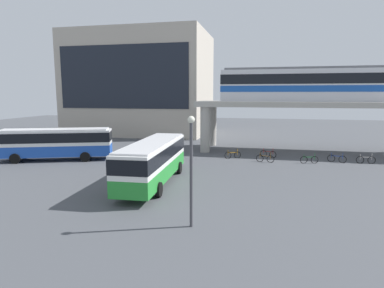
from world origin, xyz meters
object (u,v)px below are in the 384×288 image
Objects in this scene: train at (309,84)px; bicycle_orange at (233,155)px; station_building at (141,84)px; bicycle_red at (268,154)px; bicycle_brown at (265,158)px; bicycle_green at (309,160)px; bicycle_silver at (366,160)px; bus_main at (153,158)px; bus_secondary at (55,141)px; bicycle_blue at (337,159)px; pedestrian_by_bike_rack at (171,151)px.

bicycle_orange is at bearing -143.86° from train.
bicycle_orange is (17.90, -20.39, -8.07)m from station_building.
station_building is 29.79m from bicycle_red.
station_building is 31.33m from bicycle_brown.
bicycle_silver is at bearing 11.32° from bicycle_green.
bicycle_red is (21.55, -18.91, -8.07)m from station_building.
bus_main is 14.18m from bus_secondary.
bus_secondary is 28.36m from bicycle_blue.
bus_main is 15.36m from bicycle_red.
pedestrian_by_bike_rack is at bearing -173.11° from bicycle_blue.
bicycle_blue is (28.20, -20.12, -8.07)m from station_building.
bicycle_red is (-3.91, 2.30, 0.00)m from bicycle_green.
pedestrian_by_bike_rack is at bearing -176.23° from bicycle_green.
bicycle_brown is at bearing -175.27° from bicycle_green.
bus_main is 0.99× the size of bus_secondary.
bus_secondary is at bearing -157.29° from train.
bus_secondary reaches higher than pedestrian_by_bike_rack.
bus_secondary is 25.48m from bicycle_green.
train is 12.42m from bicycle_orange.
bus_secondary reaches higher than bicycle_red.
bus_secondary is at bearing -170.01° from bicycle_brown.
train reaches higher than bicycle_blue.
bus_main is at bearing -129.33° from bicycle_brown.
bus_main reaches higher than bicycle_silver.
bus_secondary is 6.27× the size of bicycle_silver.
bicycle_green is 4.53m from bicycle_red.
bicycle_orange is (-8.01, -5.85, -7.48)m from train.
station_building is 26.12m from pedestrian_by_bike_rack.
bicycle_brown is (-6.96, -1.44, 0.00)m from bicycle_blue.
bicycle_green is 1.02× the size of pedestrian_by_bike_rack.
bicycle_blue is at bearing 37.08° from bus_main.
bus_secondary is 6.80× the size of bicycle_orange.
bicycle_brown is 9.66m from pedestrian_by_bike_rack.
bicycle_red is 0.96× the size of bicycle_brown.
train is 11.18× the size of bicycle_silver.
bicycle_brown is at bearing 3.35° from pedestrian_by_bike_rack.
bicycle_blue is 6.76m from bicycle_red.
bus_secondary is at bearing 153.44° from bus_main.
bicycle_red is 10.46m from pedestrian_by_bike_rack.
station_building is 12.70× the size of bicycle_silver.
bicycle_orange is 0.94× the size of bicycle_green.
bicycle_red is (21.20, 6.33, -1.63)m from bus_secondary.
bicycle_orange is at bearing -157.91° from bicycle_red.
bicycle_red is (3.65, 1.48, 0.00)m from bicycle_orange.
bicycle_silver is (17.81, 11.45, -1.63)m from bus_main.
bicycle_red is at bearing 149.49° from bicycle_green.
pedestrian_by_bike_rack is at bearing 15.47° from bus_secondary.
bicycle_green is at bearing 39.85° from bus_main.
station_building is 34.10m from bicycle_green.
bus_secondary is 6.58× the size of bicycle_blue.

